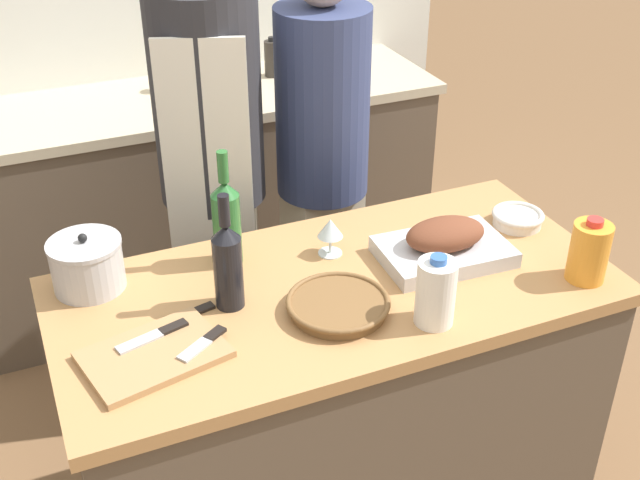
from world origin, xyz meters
name	(u,v)px	position (x,y,z in m)	size (l,w,h in m)	color
kitchen_island	(334,410)	(0.00, 0.00, 0.45)	(1.49, 0.71, 0.90)	brown
back_counter	(200,196)	(0.00, 1.43, 0.46)	(2.04, 0.60, 0.93)	brown
roasting_pan	(445,245)	(0.33, 0.00, 0.94)	(0.37, 0.25, 0.12)	#BCBCC1
wicker_basket	(338,305)	(-0.04, -0.11, 0.92)	(0.26, 0.26, 0.04)	brown
cutting_board	(154,355)	(-0.51, -0.11, 0.91)	(0.36, 0.28, 0.02)	#AD7F51
stock_pot	(87,264)	(-0.60, 0.25, 0.97)	(0.19, 0.19, 0.16)	#B7B7BC
mixing_bowl	(518,218)	(0.63, 0.08, 0.92)	(0.15, 0.15, 0.04)	beige
juice_jug	(589,252)	(0.63, -0.23, 0.98)	(0.10, 0.10, 0.18)	orange
milk_jug	(436,292)	(0.16, -0.24, 0.98)	(0.10, 0.10, 0.19)	white
wine_bottle_green	(228,264)	(-0.28, 0.02, 1.02)	(0.07, 0.07, 0.32)	black
wine_bottle_dark	(226,220)	(-0.22, 0.22, 1.03)	(0.08, 0.08, 0.33)	#28662D
wine_glass_left	(330,230)	(0.05, 0.15, 0.97)	(0.07, 0.07, 0.11)	silver
knife_chef	(177,319)	(-0.43, 0.01, 0.90)	(0.22, 0.08, 0.01)	#B7B7BC
knife_paring	(155,335)	(-0.50, -0.05, 0.92)	(0.18, 0.08, 0.01)	#B7B7BC
knife_bread	(204,342)	(-0.40, -0.12, 0.92)	(0.14, 0.10, 0.01)	#B7B7BC
condiment_bottle_tall	(272,58)	(0.38, 1.52, 1.00)	(0.06, 0.06, 0.17)	#332D28
condiment_bottle_short	(316,51)	(0.57, 1.48, 1.02)	(0.05, 0.05, 0.20)	#332D28
condiment_bottle_extra	(178,72)	(-0.03, 1.51, 1.00)	(0.06, 0.06, 0.17)	#B28E2D
person_cook_aproned	(212,161)	(-0.12, 0.74, 0.96)	(0.36, 0.38, 1.72)	beige
person_cook_guest	(322,159)	(0.28, 0.73, 0.89)	(0.32, 0.32, 1.61)	beige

